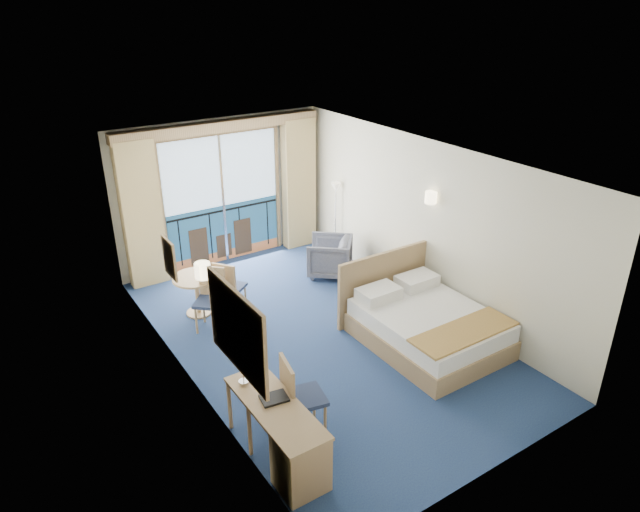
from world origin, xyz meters
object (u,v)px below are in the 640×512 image
Objects in this scene: round_table at (197,286)px; table_chair_a at (228,285)px; bed at (425,324)px; desk_chair at (298,393)px; desk at (295,451)px; armchair at (330,257)px; floor_lamp at (336,201)px; nightstand at (387,275)px; table_chair_b at (211,295)px.

round_table is 0.79× the size of table_chair_a.
bed is 2.03× the size of desk_chair.
armchair is at bearing 51.58° from desk.
floor_lamp is 5.81m from desk.
desk_chair is 1.11× the size of table_chair_a.
nightstand is at bearing 64.53° from armchair.
nightstand is 4.44m from desk.
bed is at bearing -110.05° from nightstand.
nightstand is 1.16m from armchair.
bed is 2.68× the size of armchair.
bed is 2.25× the size of table_chair_a.
desk_chair reaches higher than armchair.
bed is 3.21m from table_chair_b.
floor_lamp is 1.43× the size of desk_chair.
bed reaches higher than desk.
table_chair_a is at bearing -160.24° from floor_lamp.
table_chair_a is (-2.13, -0.30, 0.17)m from armchair.
bed is 2.15× the size of table_chair_b.
bed is 2.83× the size of round_table.
nightstand is at bearing -142.47° from table_chair_a.
desk_chair is 2.98m from table_chair_a.
desk_chair is at bearing 134.05° from table_chair_a.
desk is 2.04× the size of round_table.
table_chair_a reaches higher than round_table.
round_table is at bearing 160.73° from nightstand.
bed is 2.63m from desk_chair.
desk is at bearing -56.66° from table_chair_b.
nightstand is 3.79m from desk_chair.
table_chair_b is (0.14, 2.74, -0.03)m from desk_chair.
bed is 2.61m from armchair.
armchair is (0.10, 2.61, 0.04)m from bed.
bed is at bearing 22.35° from desk.
desk_chair is 1.40× the size of round_table.
nightstand is 0.82× the size of round_table.
table_chair_a is (0.41, -0.29, 0.02)m from round_table.
nightstand is 2.71m from table_chair_a.
table_chair_a is (0.51, 2.93, -0.06)m from desk_chair.
armchair reaches higher than desk.
armchair is 4.86m from desk.
desk is at bearing -157.65° from bed.
floor_lamp is 1.59× the size of table_chair_a.
armchair is at bearing 53.27° from table_chair_b.
desk is (-3.49, -2.75, 0.09)m from nightstand.
table_chair_b reaches higher than round_table.
nightstand is at bearing -94.20° from floor_lamp.
table_chair_b reaches higher than armchair.
table_chair_b is (0.04, -0.47, 0.04)m from round_table.
floor_lamp is (0.69, 3.29, 0.80)m from bed.
bed reaches higher than round_table.
floor_lamp is at bearing -27.61° from desk_chair.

